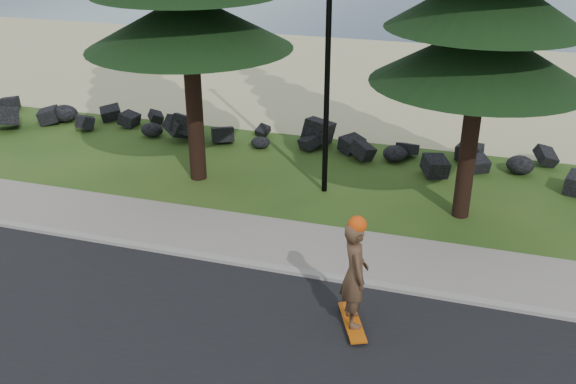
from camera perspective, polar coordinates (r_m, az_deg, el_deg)
name	(u,v)px	position (r m, az deg, el deg)	size (l,w,h in m)	color
ground	(289,250)	(14.15, 0.07, -5.15)	(160.00, 160.00, 0.00)	#224615
kerb	(276,269)	(13.39, -1.07, -6.83)	(160.00, 0.20, 0.10)	#A39D93
sidewalk	(291,244)	(14.29, 0.30, -4.62)	(160.00, 2.00, 0.08)	gray
beach_sand	(390,80)	(27.36, 9.10, 9.81)	(160.00, 15.00, 0.01)	#C6BB84
seawall_boulders	(344,158)	(19.03, 5.00, 3.07)	(60.00, 2.40, 1.10)	black
lamp_post	(328,32)	(15.58, 3.62, 14.02)	(0.25, 0.14, 8.14)	black
skateboarder	(355,274)	(11.27, 5.95, -7.29)	(0.75, 1.22, 2.24)	#CB570B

